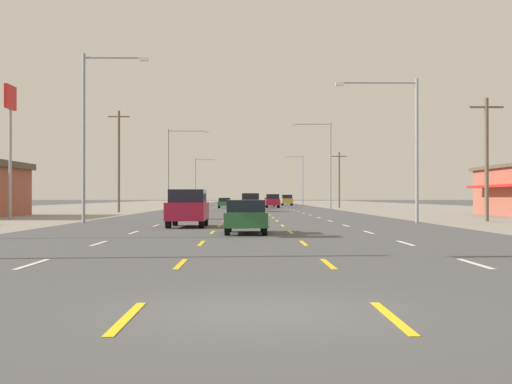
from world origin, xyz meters
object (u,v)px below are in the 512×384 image
at_px(suv_far_right_distant_a, 287,200).
at_px(streetlight_right_row_1, 327,159).
at_px(suv_inner_right_farther, 273,201).
at_px(streetlight_left_row_0, 90,126).
at_px(sedan_center_turn_nearest, 246,216).
at_px(sedan_inner_right_farthest, 269,202).
at_px(pole_sign_left_row_1, 10,119).
at_px(suv_center_turn_mid, 250,202).
at_px(sedan_inner_left_far, 225,203).
at_px(suv_inner_left_near, 188,208).
at_px(streetlight_left_row_2, 198,178).
at_px(streetlight_left_row_1, 173,162).
at_px(streetlight_right_row_0, 407,137).
at_px(sedan_center_turn_midfar, 251,203).
at_px(streetlight_right_row_2, 301,177).

distance_m(suv_far_right_distant_a, streetlight_right_row_1, 42.70).
distance_m(suv_inner_right_farther, streetlight_left_row_0, 60.91).
relative_size(sedan_center_turn_nearest, sedan_inner_right_farthest, 1.00).
height_order(pole_sign_left_row_1, streetlight_right_row_1, streetlight_right_row_1).
xyz_separation_m(suv_center_turn_mid, pole_sign_left_row_1, (-16.83, -27.58, 6.01)).
bearing_deg(sedan_inner_left_far, suv_inner_left_near, -89.85).
relative_size(suv_inner_right_farther, pole_sign_left_row_1, 0.52).
height_order(suv_far_right_distant_a, streetlight_right_row_1, streetlight_right_row_1).
bearing_deg(suv_far_right_distant_a, sedan_inner_left_far, -109.41).
bearing_deg(sedan_inner_right_farthest, streetlight_left_row_2, 128.51).
distance_m(sedan_center_turn_nearest, sedan_inner_left_far, 70.60).
relative_size(sedan_inner_left_far, streetlight_left_row_0, 0.44).
height_order(streetlight_left_row_1, streetlight_left_row_2, streetlight_left_row_1).
bearing_deg(sedan_center_turn_nearest, suv_far_right_distant_a, 85.88).
distance_m(sedan_inner_left_far, suv_far_right_distant_a, 31.60).
bearing_deg(streetlight_right_row_0, sedan_center_turn_midfar, 101.44).
relative_size(sedan_inner_left_far, pole_sign_left_row_1, 0.48).
bearing_deg(streetlight_right_row_1, sedan_inner_left_far, 136.54).
xyz_separation_m(sedan_inner_right_farthest, streetlight_left_row_0, (-13.15, -74.86, 5.17)).
relative_size(suv_far_right_distant_a, streetlight_right_row_2, 0.52).
xyz_separation_m(sedan_center_turn_nearest, suv_inner_left_near, (-3.11, 6.82, 0.27)).
relative_size(sedan_center_turn_midfar, sedan_inner_right_farthest, 1.00).
bearing_deg(sedan_center_turn_nearest, streetlight_left_row_2, 95.19).
bearing_deg(suv_far_right_distant_a, streetlight_left_row_1, -111.39).
relative_size(suv_inner_left_near, pole_sign_left_row_1, 0.52).
bearing_deg(streetlight_right_row_0, streetlight_left_row_0, -180.00).
bearing_deg(sedan_center_turn_midfar, streetlight_right_row_1, -4.11).
bearing_deg(sedan_center_turn_midfar, sedan_center_turn_nearest, -90.40).
distance_m(streetlight_left_row_0, streetlight_right_row_0, 19.32).
distance_m(sedan_center_turn_midfar, streetlight_left_row_0, 47.64).
height_order(suv_center_turn_mid, streetlight_left_row_1, streetlight_left_row_1).
distance_m(suv_inner_left_near, sedan_center_turn_midfar, 52.03).
height_order(sedan_inner_right_farthest, streetlight_right_row_0, streetlight_right_row_0).
xyz_separation_m(sedan_inner_left_far, streetlight_right_row_0, (13.05, -58.10, 4.51)).
bearing_deg(sedan_center_turn_nearest, streetlight_right_row_2, 84.45).
xyz_separation_m(suv_center_turn_mid, streetlight_left_row_1, (-9.67, 11.59, 4.90)).
xyz_separation_m(sedan_center_turn_midfar, streetlight_right_row_2, (9.67, 44.94, 4.64)).
relative_size(sedan_inner_right_farthest, suv_far_right_distant_a, 0.92).
height_order(sedan_center_turn_midfar, suv_far_right_distant_a, suv_far_right_distant_a).
bearing_deg(streetlight_left_row_2, suv_center_turn_mid, -80.33).
bearing_deg(suv_center_turn_mid, streetlight_right_row_1, 50.49).
relative_size(sedan_inner_left_far, streetlight_right_row_1, 0.41).
xyz_separation_m(suv_center_turn_mid, sedan_inner_right_farthest, (3.29, 40.83, -0.27)).
relative_size(streetlight_right_row_1, streetlight_right_row_2, 1.16).
bearing_deg(sedan_center_turn_nearest, sedan_center_turn_midfar, 89.60).
distance_m(suv_center_turn_mid, streetlight_left_row_1, 15.87).
height_order(suv_inner_right_farther, streetlight_right_row_2, streetlight_right_row_2).
distance_m(streetlight_right_row_1, streetlight_left_row_2, 49.56).
relative_size(sedan_inner_right_farthest, streetlight_right_row_1, 0.41).
bearing_deg(streetlight_left_row_2, sedan_inner_right_farthest, -51.49).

